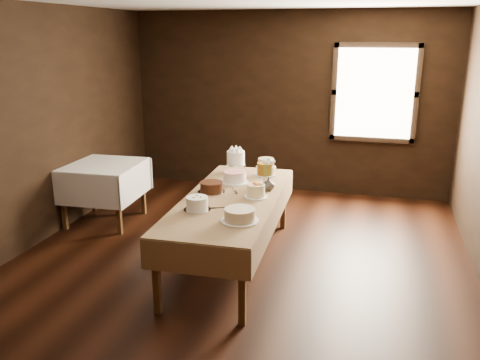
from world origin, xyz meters
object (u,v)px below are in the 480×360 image
at_px(cake_flowers, 256,191).
at_px(cake_cream, 240,215).
at_px(side_table, 103,171).
at_px(cake_caramel, 265,175).
at_px(cake_swirl, 197,204).
at_px(cake_lattice, 235,178).
at_px(cake_speckled, 266,167).
at_px(cake_chocolate, 211,187).
at_px(cake_server_a, 223,208).
at_px(display_table, 231,202).
at_px(flower_vase, 268,184).
at_px(cake_server_c, 234,189).
at_px(cake_meringue, 236,162).
at_px(cake_server_e, 201,201).
at_px(cake_server_b, 248,212).
at_px(cake_server_d, 264,192).

distance_m(cake_flowers, cake_cream, 0.72).
distance_m(side_table, cake_caramel, 2.27).
relative_size(side_table, cake_cream, 2.79).
bearing_deg(cake_swirl, side_table, 144.92).
bearing_deg(cake_lattice, cake_caramel, 0.06).
bearing_deg(cake_cream, cake_speckled, 93.96).
relative_size(cake_chocolate, cake_server_a, 1.27).
bearing_deg(display_table, flower_vase, 47.12).
xyz_separation_m(cake_speckled, cake_server_c, (-0.21, -0.69, -0.09)).
relative_size(cake_meringue, cake_server_e, 1.27).
bearing_deg(cake_lattice, cake_speckled, 56.44).
bearing_deg(cake_chocolate, cake_flowers, -3.93).
distance_m(cake_meringue, cake_server_c, 0.74).
relative_size(cake_server_b, flower_vase, 1.65).
distance_m(cake_server_e, flower_vase, 0.83).
xyz_separation_m(cake_meringue, cake_cream, (0.50, -1.63, -0.07)).
relative_size(cake_server_a, cake_server_e, 1.00).
xyz_separation_m(cake_swirl, cake_server_d, (0.51, 0.74, -0.06)).
bearing_deg(cake_speckled, cake_server_d, -78.76).
bearing_deg(display_table, cake_meringue, 103.17).
bearing_deg(cake_meringue, cake_server_b, -69.38).
distance_m(display_table, cake_server_e, 0.35).
relative_size(side_table, cake_server_e, 4.14).
relative_size(cake_swirl, cake_cream, 0.85).
xyz_separation_m(cake_meringue, cake_flowers, (0.48, -0.91, -0.06)).
xyz_separation_m(cake_chocolate, cake_flowers, (0.51, -0.04, 0.01)).
height_order(cake_chocolate, cake_cream, cake_cream).
bearing_deg(cake_speckled, cake_cream, -86.04).
distance_m(cake_cream, cake_server_b, 0.25).
relative_size(cake_server_b, cake_server_e, 1.00).
bearing_deg(cake_server_e, cake_caramel, 98.05).
bearing_deg(cake_cream, cake_lattice, 108.21).
height_order(cake_chocolate, cake_swirl, cake_swirl).
distance_m(side_table, cake_server_a, 2.31).
height_order(cake_meringue, cake_server_e, cake_meringue).
bearing_deg(cake_caramel, cake_cream, -88.56).
bearing_deg(cake_speckled, cake_meringue, 178.25).
bearing_deg(cake_server_e, flower_vase, 86.20).
distance_m(display_table, cake_speckled, 0.98).
bearing_deg(cake_server_d, cake_server_a, -148.29).
xyz_separation_m(cake_lattice, cake_swirl, (-0.09, -1.02, 0.01)).
distance_m(cake_chocolate, cake_server_d, 0.58).
bearing_deg(cake_meringue, cake_server_a, -79.70).
xyz_separation_m(display_table, cake_swirl, (-0.21, -0.48, 0.12)).
height_order(cake_lattice, cake_server_b, cake_lattice).
distance_m(cake_speckled, cake_server_b, 1.38).
height_order(cake_speckled, cake_server_b, cake_speckled).
relative_size(side_table, cake_flowers, 3.68).
bearing_deg(cake_meringue, display_table, -76.83).
height_order(cake_speckled, cake_chocolate, cake_speckled).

